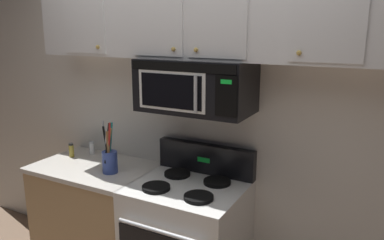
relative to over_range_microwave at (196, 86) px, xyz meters
name	(u,v)px	position (x,y,z in m)	size (l,w,h in m)	color
back_wall	(211,112)	(0.00, 0.25, -0.23)	(5.20, 0.10, 2.70)	silver
over_range_microwave	(196,86)	(0.00, 0.00, 0.00)	(0.76, 0.43, 0.35)	black
upper_cabinets	(198,16)	(0.00, 0.03, 0.45)	(2.50, 0.36, 0.55)	silver
counter_segment	(98,217)	(-0.84, -0.11, -1.12)	(0.93, 0.65, 0.90)	tan
utensil_crock_blue	(109,158)	(-0.63, -0.17, -0.56)	(0.12, 0.12, 0.40)	#384C9E
salt_shaker	(92,148)	(-1.04, 0.08, -0.62)	(0.04, 0.04, 0.11)	white
spice_jar	(71,150)	(-1.14, -0.05, -0.62)	(0.04, 0.04, 0.12)	olive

